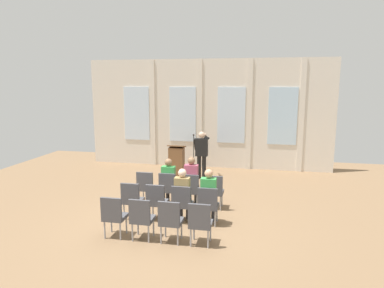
# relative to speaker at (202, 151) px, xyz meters

# --- Properties ---
(ground_plane) EXTENTS (15.63, 15.63, 0.00)m
(ground_plane) POSITION_rel_speaker_xyz_m (-0.10, -4.25, -0.97)
(ground_plane) COLOR #846647
(rear_partition) EXTENTS (9.65, 0.14, 4.25)m
(rear_partition) POSITION_rel_speaker_xyz_m (-0.06, 1.76, 1.16)
(rear_partition) COLOR silver
(rear_partition) RESTS_ON ground
(speaker) EXTENTS (0.52, 0.69, 1.67)m
(speaker) POSITION_rel_speaker_xyz_m (0.00, 0.00, 0.00)
(speaker) COLOR black
(speaker) RESTS_ON ground
(mic_stand) EXTENTS (0.28, 0.28, 1.55)m
(mic_stand) POSITION_rel_speaker_xyz_m (-0.32, 0.16, -0.63)
(mic_stand) COLOR black
(mic_stand) RESTS_ON ground
(lectern) EXTENTS (0.60, 0.48, 1.16)m
(lectern) POSITION_rel_speaker_xyz_m (-0.95, 0.17, -0.42)
(lectern) COLOR brown
(lectern) RESTS_ON ground
(chair_r0_c0) EXTENTS (0.46, 0.44, 0.94)m
(chair_r0_c0) POSITION_rel_speaker_xyz_m (-1.05, -2.90, -0.43)
(chair_r0_c0) COLOR #99999E
(chair_r0_c0) RESTS_ON ground
(chair_r0_c1) EXTENTS (0.46, 0.44, 0.94)m
(chair_r0_c1) POSITION_rel_speaker_xyz_m (-0.42, -2.90, -0.43)
(chair_r0_c1) COLOR #99999E
(chair_r0_c1) RESTS_ON ground
(audience_r0_c1) EXTENTS (0.36, 0.39, 1.32)m
(audience_r0_c1) POSITION_rel_speaker_xyz_m (-0.42, -2.81, -0.24)
(audience_r0_c1) COLOR #2D2D33
(audience_r0_c1) RESTS_ON ground
(chair_r0_c2) EXTENTS (0.46, 0.44, 0.94)m
(chair_r0_c2) POSITION_rel_speaker_xyz_m (0.21, -2.90, -0.43)
(chair_r0_c2) COLOR #99999E
(chair_r0_c2) RESTS_ON ground
(audience_r0_c2) EXTENTS (0.36, 0.39, 1.39)m
(audience_r0_c2) POSITION_rel_speaker_xyz_m (0.21, -2.82, -0.20)
(audience_r0_c2) COLOR #2D2D33
(audience_r0_c2) RESTS_ON ground
(chair_r0_c3) EXTENTS (0.46, 0.44, 0.94)m
(chair_r0_c3) POSITION_rel_speaker_xyz_m (0.85, -2.90, -0.43)
(chair_r0_c3) COLOR #99999E
(chair_r0_c3) RESTS_ON ground
(chair_r1_c0) EXTENTS (0.46, 0.44, 0.94)m
(chair_r1_c0) POSITION_rel_speaker_xyz_m (-1.05, -3.97, -0.43)
(chair_r1_c0) COLOR #99999E
(chair_r1_c0) RESTS_ON ground
(chair_r1_c1) EXTENTS (0.46, 0.44, 0.94)m
(chair_r1_c1) POSITION_rel_speaker_xyz_m (-0.42, -3.97, -0.43)
(chair_r1_c1) COLOR #99999E
(chair_r1_c1) RESTS_ON ground
(chair_r1_c2) EXTENTS (0.46, 0.44, 0.94)m
(chair_r1_c2) POSITION_rel_speaker_xyz_m (0.21, -3.97, -0.43)
(chair_r1_c2) COLOR #99999E
(chair_r1_c2) RESTS_ON ground
(audience_r1_c2) EXTENTS (0.36, 0.39, 1.33)m
(audience_r1_c2) POSITION_rel_speaker_xyz_m (0.21, -3.89, -0.23)
(audience_r1_c2) COLOR #2D2D33
(audience_r1_c2) RESTS_ON ground
(chair_r1_c3) EXTENTS (0.46, 0.44, 0.94)m
(chair_r1_c3) POSITION_rel_speaker_xyz_m (0.85, -3.97, -0.43)
(chair_r1_c3) COLOR #99999E
(chair_r1_c3) RESTS_ON ground
(audience_r1_c3) EXTENTS (0.36, 0.39, 1.35)m
(audience_r1_c3) POSITION_rel_speaker_xyz_m (0.85, -3.89, -0.22)
(audience_r1_c3) COLOR #2D2D33
(audience_r1_c3) RESTS_ON ground
(chair_r2_c0) EXTENTS (0.46, 0.44, 0.94)m
(chair_r2_c0) POSITION_rel_speaker_xyz_m (-1.05, -5.04, -0.43)
(chair_r2_c0) COLOR #99999E
(chair_r2_c0) RESTS_ON ground
(chair_r2_c1) EXTENTS (0.46, 0.44, 0.94)m
(chair_r2_c1) POSITION_rel_speaker_xyz_m (-0.42, -5.04, -0.43)
(chair_r2_c1) COLOR #99999E
(chair_r2_c1) RESTS_ON ground
(chair_r2_c2) EXTENTS (0.46, 0.44, 0.94)m
(chair_r2_c2) POSITION_rel_speaker_xyz_m (0.21, -5.04, -0.43)
(chair_r2_c2) COLOR #99999E
(chair_r2_c2) RESTS_ON ground
(chair_r2_c3) EXTENTS (0.46, 0.44, 0.94)m
(chair_r2_c3) POSITION_rel_speaker_xyz_m (0.85, -5.04, -0.43)
(chair_r2_c3) COLOR #99999E
(chair_r2_c3) RESTS_ON ground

